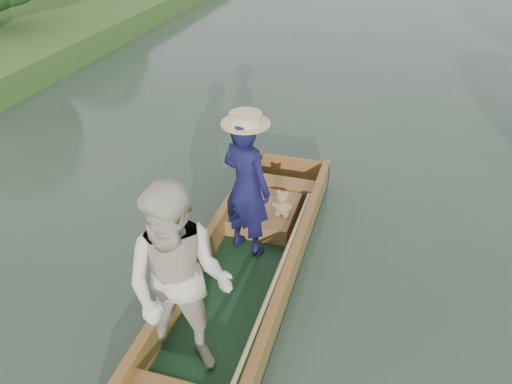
# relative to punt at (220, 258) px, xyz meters

# --- Properties ---
(ground) EXTENTS (120.00, 120.00, 0.00)m
(ground) POSITION_rel_punt_xyz_m (0.10, 0.31, -0.71)
(ground) COLOR #283D30
(ground) RESTS_ON ground
(punt) EXTENTS (1.23, 5.00, 1.99)m
(punt) POSITION_rel_punt_xyz_m (0.00, 0.00, 0.00)
(punt) COLOR #13321A
(punt) RESTS_ON ground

